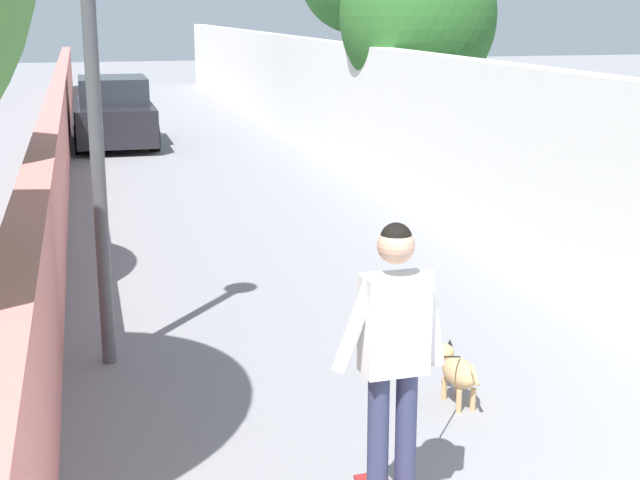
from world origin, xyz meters
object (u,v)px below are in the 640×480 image
object	(u,v)px
lamp_post	(89,19)
person_skateboarder	(394,344)
tree_right_far	(418,17)
dog	(457,371)
car_near	(114,114)

from	to	relation	value
lamp_post	person_skateboarder	xyz separation A→B (m)	(-3.03, -1.59, -1.83)
tree_right_far	lamp_post	world-z (taller)	tree_right_far
lamp_post	tree_right_far	bearing A→B (deg)	-36.92
person_skateboarder	lamp_post	bearing A→B (deg)	27.68
dog	car_near	world-z (taller)	car_near
person_skateboarder	car_near	xyz separation A→B (m)	(16.66, 0.99, -0.41)
lamp_post	dog	world-z (taller)	lamp_post
tree_right_far	dog	size ratio (longest dim) A/B	2.50
tree_right_far	car_near	world-z (taller)	tree_right_far
person_skateboarder	dog	distance (m)	1.98
person_skateboarder	dog	bearing A→B (deg)	-35.67
person_skateboarder	dog	world-z (taller)	person_skateboarder
lamp_post	car_near	bearing A→B (deg)	-2.52
tree_right_far	lamp_post	distance (m)	9.32
car_near	lamp_post	bearing A→B (deg)	177.48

